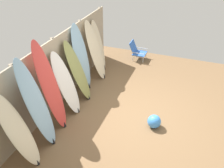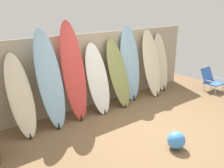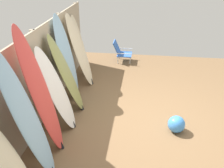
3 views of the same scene
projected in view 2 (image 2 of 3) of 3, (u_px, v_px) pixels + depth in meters
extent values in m
plane|color=brown|center=(157.00, 132.00, 5.01)|extent=(7.68, 7.68, 0.00)
cube|color=tan|center=(98.00, 69.00, 6.23)|extent=(6.08, 0.04, 1.80)
cylinder|color=gray|center=(43.00, 79.00, 5.41)|extent=(0.10, 0.10, 1.80)
cylinder|color=gray|center=(97.00, 69.00, 6.26)|extent=(0.10, 0.10, 1.80)
cylinder|color=gray|center=(139.00, 61.00, 7.11)|extent=(0.10, 0.10, 1.80)
cylinder|color=gray|center=(171.00, 55.00, 7.95)|extent=(0.10, 0.10, 1.80)
ellipsoid|color=beige|center=(20.00, 96.00, 4.73)|extent=(0.49, 0.71, 1.59)
cone|color=black|center=(30.00, 136.00, 4.74)|extent=(0.08, 0.08, 0.11)
ellipsoid|color=#8CB7D6|center=(50.00, 79.00, 5.00)|extent=(0.61, 0.66, 2.02)
cone|color=black|center=(59.00, 125.00, 5.10)|extent=(0.08, 0.08, 0.15)
ellipsoid|color=#D13D38|center=(74.00, 71.00, 5.34)|extent=(0.55, 0.58, 2.15)
cone|color=black|center=(81.00, 117.00, 5.47)|extent=(0.08, 0.08, 0.13)
ellipsoid|color=white|center=(98.00, 78.00, 5.77)|extent=(0.57, 0.65, 1.61)
cone|color=black|center=(105.00, 111.00, 5.80)|extent=(0.08, 0.08, 0.13)
ellipsoid|color=olive|center=(118.00, 73.00, 6.13)|extent=(0.62, 0.71, 1.66)
cone|color=black|center=(125.00, 105.00, 6.16)|extent=(0.08, 0.08, 0.11)
ellipsoid|color=#8CB7D6|center=(130.00, 64.00, 6.49)|extent=(0.62, 0.51, 1.93)
cone|color=black|center=(134.00, 97.00, 6.62)|extent=(0.08, 0.08, 0.16)
ellipsoid|color=beige|center=(152.00, 63.00, 6.83)|extent=(0.61, 0.69, 1.79)
cone|color=black|center=(157.00, 94.00, 6.89)|extent=(0.08, 0.08, 0.15)
ellipsoid|color=beige|center=(161.00, 62.00, 7.24)|extent=(0.53, 0.44, 1.65)
cone|color=black|center=(164.00, 88.00, 7.33)|extent=(0.08, 0.08, 0.18)
cylinder|color=silver|center=(215.00, 90.00, 7.08)|extent=(0.02, 0.02, 0.22)
cylinder|color=silver|center=(223.00, 87.00, 7.33)|extent=(0.02, 0.02, 0.22)
cylinder|color=silver|center=(204.00, 87.00, 7.36)|extent=(0.02, 0.02, 0.22)
cylinder|color=silver|center=(211.00, 84.00, 7.60)|extent=(0.02, 0.02, 0.22)
cube|color=blue|center=(214.00, 83.00, 7.31)|extent=(0.48, 0.44, 0.03)
cube|color=blue|center=(207.00, 75.00, 7.42)|extent=(0.46, 0.21, 0.42)
cylinder|color=silver|center=(210.00, 81.00, 7.13)|extent=(0.02, 0.44, 0.02)
cylinder|color=silver|center=(219.00, 78.00, 7.41)|extent=(0.02, 0.44, 0.02)
sphere|color=#3F8CE5|center=(176.00, 140.00, 4.40)|extent=(0.32, 0.32, 0.32)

